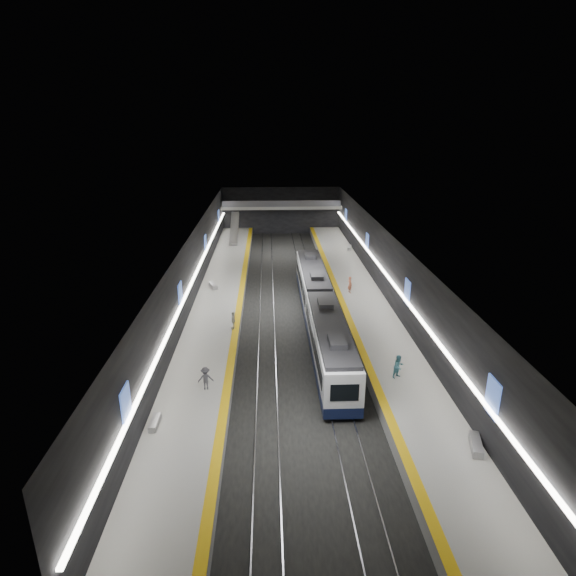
{
  "coord_description": "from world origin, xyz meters",
  "views": [
    {
      "loc": [
        -2.22,
        -47.33,
        18.89
      ],
      "look_at": [
        -0.27,
        -0.0,
        2.2
      ],
      "focal_mm": 30.0,
      "sensor_mm": 36.0,
      "label": 1
    }
  ],
  "objects_px": {
    "passenger_right_a": "(350,285)",
    "bench_right_near": "(476,445)",
    "passenger_left_a": "(233,320)",
    "passenger_left_b": "(206,379)",
    "bench_right_far": "(349,248)",
    "bench_left_far": "(213,286)",
    "passenger_right_b": "(399,367)",
    "bench_left_near": "(155,423)",
    "escalator": "(234,229)",
    "train": "(320,308)"
  },
  "relations": [
    {
      "from": "bench_right_near",
      "to": "passenger_right_b",
      "type": "height_order",
      "value": "passenger_right_b"
    },
    {
      "from": "train",
      "to": "passenger_left_b",
      "type": "height_order",
      "value": "train"
    },
    {
      "from": "bench_left_far",
      "to": "bench_left_near",
      "type": "bearing_deg",
      "value": -113.95
    },
    {
      "from": "bench_left_near",
      "to": "passenger_left_b",
      "type": "distance_m",
      "value": 4.95
    },
    {
      "from": "bench_left_near",
      "to": "bench_left_far",
      "type": "height_order",
      "value": "bench_left_far"
    },
    {
      "from": "bench_left_far",
      "to": "passenger_right_b",
      "type": "height_order",
      "value": "passenger_right_b"
    },
    {
      "from": "bench_left_near",
      "to": "passenger_right_a",
      "type": "height_order",
      "value": "passenger_right_a"
    },
    {
      "from": "train",
      "to": "passenger_left_b",
      "type": "distance_m",
      "value": 15.12
    },
    {
      "from": "bench_right_near",
      "to": "bench_right_far",
      "type": "xyz_separation_m",
      "value": [
        0.0,
        44.81,
        -0.02
      ]
    },
    {
      "from": "train",
      "to": "passenger_right_b",
      "type": "height_order",
      "value": "train"
    },
    {
      "from": "train",
      "to": "bench_left_far",
      "type": "distance_m",
      "value": 14.68
    },
    {
      "from": "passenger_right_b",
      "to": "passenger_right_a",
      "type": "bearing_deg",
      "value": 61.03
    },
    {
      "from": "bench_right_far",
      "to": "passenger_left_b",
      "type": "bearing_deg",
      "value": -101.84
    },
    {
      "from": "train",
      "to": "bench_left_near",
      "type": "relative_size",
      "value": 18.23
    },
    {
      "from": "train",
      "to": "passenger_right_b",
      "type": "bearing_deg",
      "value": -67.16
    },
    {
      "from": "bench_left_near",
      "to": "bench_right_near",
      "type": "xyz_separation_m",
      "value": [
        18.91,
        -2.98,
        0.05
      ]
    },
    {
      "from": "bench_left_near",
      "to": "passenger_left_b",
      "type": "height_order",
      "value": "passenger_left_b"
    },
    {
      "from": "train",
      "to": "bench_right_far",
      "type": "distance_m",
      "value": 26.69
    },
    {
      "from": "bench_left_near",
      "to": "passenger_right_a",
      "type": "distance_m",
      "value": 28.34
    },
    {
      "from": "bench_left_near",
      "to": "escalator",
      "type": "bearing_deg",
      "value": 88.62
    },
    {
      "from": "passenger_left_a",
      "to": "bench_left_far",
      "type": "bearing_deg",
      "value": -167.04
    },
    {
      "from": "train",
      "to": "escalator",
      "type": "distance_m",
      "value": 33.28
    },
    {
      "from": "bench_right_near",
      "to": "passenger_left_a",
      "type": "bearing_deg",
      "value": 145.59
    },
    {
      "from": "bench_left_near",
      "to": "passenger_left_b",
      "type": "bearing_deg",
      "value": 57.93
    },
    {
      "from": "passenger_right_a",
      "to": "bench_right_near",
      "type": "bearing_deg",
      "value": 167.75
    },
    {
      "from": "passenger_left_b",
      "to": "bench_right_far",
      "type": "bearing_deg",
      "value": -119.49
    },
    {
      "from": "passenger_left_a",
      "to": "bench_left_near",
      "type": "bearing_deg",
      "value": -17.13
    },
    {
      "from": "passenger_right_b",
      "to": "bench_right_far",
      "type": "bearing_deg",
      "value": 55.47
    },
    {
      "from": "bench_right_far",
      "to": "passenger_right_b",
      "type": "relative_size",
      "value": 1.08
    },
    {
      "from": "bench_left_far",
      "to": "passenger_right_b",
      "type": "relative_size",
      "value": 1.06
    },
    {
      "from": "passenger_left_a",
      "to": "passenger_left_b",
      "type": "distance_m",
      "value": 10.32
    },
    {
      "from": "bench_left_near",
      "to": "bench_right_near",
      "type": "distance_m",
      "value": 19.14
    },
    {
      "from": "escalator",
      "to": "passenger_left_b",
      "type": "height_order",
      "value": "escalator"
    },
    {
      "from": "passenger_left_a",
      "to": "passenger_left_b",
      "type": "height_order",
      "value": "passenger_left_b"
    },
    {
      "from": "bench_right_far",
      "to": "passenger_left_b",
      "type": "xyz_separation_m",
      "value": [
        -16.24,
        -37.7,
        0.61
      ]
    },
    {
      "from": "passenger_left_a",
      "to": "passenger_left_b",
      "type": "bearing_deg",
      "value": -8.79
    },
    {
      "from": "train",
      "to": "passenger_right_a",
      "type": "distance_m",
      "value": 8.37
    },
    {
      "from": "bench_left_far",
      "to": "passenger_right_b",
      "type": "distance_m",
      "value": 25.83
    },
    {
      "from": "bench_left_near",
      "to": "passenger_right_a",
      "type": "bearing_deg",
      "value": 56.7
    },
    {
      "from": "bench_right_far",
      "to": "passenger_left_a",
      "type": "distance_m",
      "value": 31.3
    },
    {
      "from": "passenger_right_a",
      "to": "passenger_right_b",
      "type": "distance_m",
      "value": 18.26
    },
    {
      "from": "train",
      "to": "bench_left_near",
      "type": "bearing_deg",
      "value": -126.51
    },
    {
      "from": "passenger_right_a",
      "to": "passenger_left_b",
      "type": "relative_size",
      "value": 1.08
    },
    {
      "from": "bench_right_near",
      "to": "passenger_left_b",
      "type": "bearing_deg",
      "value": 171.11
    },
    {
      "from": "escalator",
      "to": "bench_right_near",
      "type": "relative_size",
      "value": 3.93
    },
    {
      "from": "bench_left_far",
      "to": "bench_right_near",
      "type": "distance_m",
      "value": 33.91
    },
    {
      "from": "bench_left_near",
      "to": "passenger_right_b",
      "type": "relative_size",
      "value": 0.93
    },
    {
      "from": "bench_left_far",
      "to": "passenger_left_a",
      "type": "height_order",
      "value": "passenger_left_a"
    },
    {
      "from": "bench_left_near",
      "to": "bench_left_far",
      "type": "distance_m",
      "value": 25.76
    },
    {
      "from": "escalator",
      "to": "passenger_left_a",
      "type": "height_order",
      "value": "escalator"
    }
  ]
}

